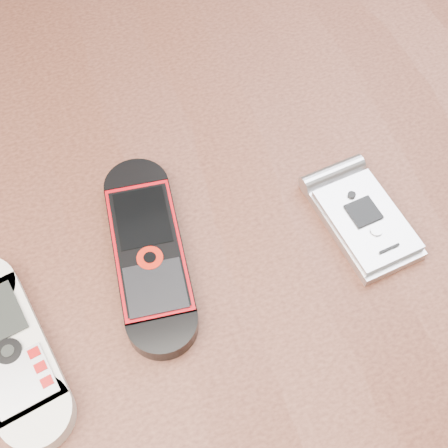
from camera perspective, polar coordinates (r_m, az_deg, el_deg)
ground at (r=1.17m, az=-0.25°, el=-19.61°), size 4.00×4.00×0.00m
table at (r=0.55m, az=-0.49°, el=-6.32°), size 1.20×0.80×0.75m
nokia_white at (r=0.44m, az=-19.07°, el=-10.72°), size 0.07×0.15×0.02m
nokia_black_red at (r=0.45m, az=-6.89°, el=-2.49°), size 0.07×0.16×0.02m
motorola_razr at (r=0.47m, az=12.67°, el=0.41°), size 0.06×0.10×0.02m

